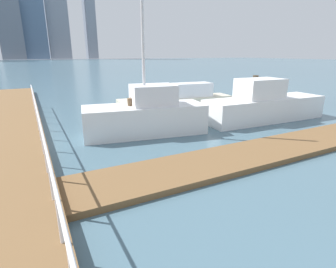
{
  "coord_description": "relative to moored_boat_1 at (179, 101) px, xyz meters",
  "views": [
    {
      "loc": [
        -3.3,
        2.95,
        3.42
      ],
      "look_at": [
        0.64,
        10.49,
        0.82
      ],
      "focal_mm": 28.38,
      "sensor_mm": 36.0,
      "label": 1
    }
  ],
  "objects": [
    {
      "name": "ground_plane",
      "position": [
        -4.87,
        2.95,
        -0.59
      ],
      "size": [
        300.0,
        300.0,
        0.0
      ],
      "primitive_type": "plane",
      "color": "#476675"
    },
    {
      "name": "dock_piling_2",
      "position": [
        -4.36,
        -3.45,
        0.21
      ],
      "size": [
        0.35,
        0.35,
        1.58
      ],
      "primitive_type": "cylinder",
      "color": "brown",
      "rests_on": "ground_plane"
    },
    {
      "name": "dock_piling_1",
      "position": [
        4.19,
        -1.99,
        0.47
      ],
      "size": [
        0.34,
        0.34,
        2.12
      ],
      "primitive_type": "cylinder",
      "color": "#473826",
      "rests_on": "ground_plane"
    },
    {
      "name": "moored_boat_4",
      "position": [
        -3.79,
        -3.67,
        0.24
      ],
      "size": [
        5.44,
        2.7,
        7.67
      ],
      "color": "white",
      "rests_on": "ground_plane"
    },
    {
      "name": "floating_dock",
      "position": [
        -1.6,
        -7.9,
        -0.5
      ],
      "size": [
        13.53,
        2.0,
        0.18
      ],
      "primitive_type": "cube",
      "color": "brown",
      "rests_on": "ground_plane"
    },
    {
      "name": "skyline_tower_5",
      "position": [
        31.69,
        169.15,
        19.15
      ],
      "size": [
        6.7,
        7.47,
        39.47
      ],
      "primitive_type": "cube",
      "rotation": [
        0.0,
        0.0,
        0.1
      ],
      "color": "gray",
      "rests_on": "ground_plane"
    },
    {
      "name": "moored_boat_3",
      "position": [
        2.63,
        -4.27,
        0.21
      ],
      "size": [
        6.83,
        2.14,
        2.18
      ],
      "color": "white",
      "rests_on": "ground_plane"
    },
    {
      "name": "moored_boat_1",
      "position": [
        0.0,
        0.0,
        0.0
      ],
      "size": [
        7.24,
        2.16,
        1.65
      ],
      "color": "beige",
      "rests_on": "ground_plane"
    },
    {
      "name": "boardwalk_railing",
      "position": [
        -8.02,
        -8.5,
        0.64
      ],
      "size": [
        0.06,
        27.48,
        1.08
      ],
      "color": "white",
      "rests_on": "boardwalk"
    },
    {
      "name": "skyline_tower_3",
      "position": [
        -1.24,
        164.56,
        16.31
      ],
      "size": [
        13.92,
        6.68,
        33.8
      ],
      "primitive_type": "cube",
      "rotation": [
        0.0,
        0.0,
        -0.04
      ],
      "color": "slate",
      "rests_on": "ground_plane"
    },
    {
      "name": "skyline_tower_2",
      "position": [
        -12.99,
        163.39,
        14.8
      ],
      "size": [
        12.46,
        12.71,
        30.77
      ],
      "primitive_type": "cube",
      "rotation": [
        0.0,
        0.0,
        0.08
      ],
      "color": "slate",
      "rests_on": "ground_plane"
    }
  ]
}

